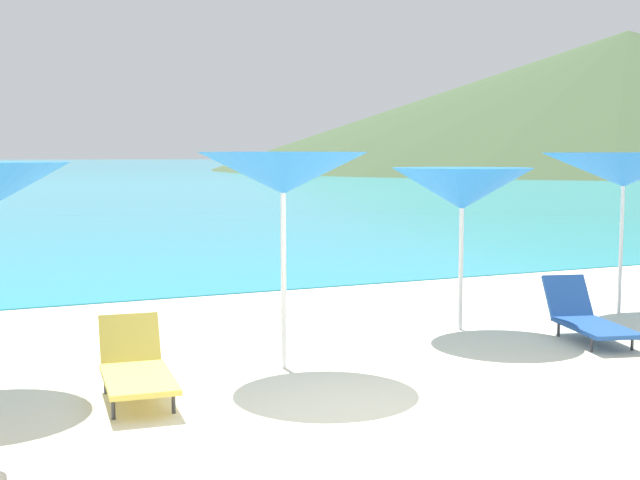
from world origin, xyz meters
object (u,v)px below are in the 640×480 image
lounge_chair_4 (136,367)px  umbrella_5 (624,170)px  umbrella_3 (283,174)px  lounge_chair_2 (587,317)px  umbrella_4 (462,189)px

lounge_chair_4 → umbrella_5: bearing=17.1°
umbrella_3 → lounge_chair_2: bearing=-3.8°
umbrella_3 → umbrella_4: 2.99m
umbrella_5 → lounge_chair_4: 7.55m
umbrella_3 → lounge_chair_4: size_ratio=1.56×
lounge_chair_4 → lounge_chair_2: bearing=8.5°
umbrella_3 → lounge_chair_2: size_ratio=1.37×
umbrella_4 → lounge_chair_2: size_ratio=1.26×
umbrella_4 → lounge_chair_4: bearing=-162.8°
umbrella_3 → umbrella_5: 5.61m
umbrella_4 → umbrella_5: (2.69, -0.01, 0.22)m
umbrella_3 → umbrella_4: size_ratio=1.09×
umbrella_3 → umbrella_4: (2.84, 0.91, -0.24)m
umbrella_3 → lounge_chair_2: 4.28m
lounge_chair_2 → lounge_chair_4: bearing=-162.4°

